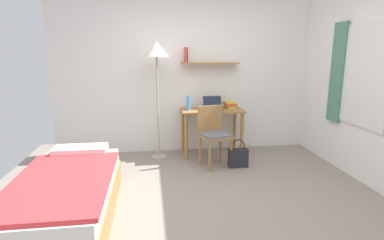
# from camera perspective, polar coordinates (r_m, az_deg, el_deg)

# --- Properties ---
(ground_plane) EXTENTS (5.28, 5.28, 0.00)m
(ground_plane) POSITION_cam_1_polar(r_m,az_deg,el_deg) (3.47, 4.21, -15.61)
(ground_plane) COLOR gray
(wall_back) EXTENTS (4.40, 0.27, 2.60)m
(wall_back) POSITION_cam_1_polar(r_m,az_deg,el_deg) (5.07, -0.37, 8.75)
(wall_back) COLOR white
(wall_back) RESTS_ON ground_plane
(bed) EXTENTS (0.89, 1.84, 0.54)m
(bed) POSITION_cam_1_polar(r_m,az_deg,el_deg) (3.33, -22.31, -13.19)
(bed) COLOR #9E703D
(bed) RESTS_ON ground_plane
(desk) EXTENTS (0.98, 0.51, 0.75)m
(desk) POSITION_cam_1_polar(r_m,az_deg,el_deg) (4.90, 3.71, 0.23)
(desk) COLOR #9E703D
(desk) RESTS_ON ground_plane
(desk_chair) EXTENTS (0.51, 0.49, 0.88)m
(desk_chair) POSITION_cam_1_polar(r_m,az_deg,el_deg) (4.45, 4.08, -2.36)
(desk_chair) COLOR #9E703D
(desk_chair) RESTS_ON ground_plane
(standing_lamp) EXTENTS (0.37, 0.37, 1.79)m
(standing_lamp) POSITION_cam_1_polar(r_m,az_deg,el_deg) (4.64, -6.64, 11.66)
(standing_lamp) COLOR #B2A893
(standing_lamp) RESTS_ON ground_plane
(laptop) EXTENTS (0.30, 0.23, 0.20)m
(laptop) POSITION_cam_1_polar(r_m,az_deg,el_deg) (4.88, 3.88, 2.66)
(laptop) COLOR black
(laptop) RESTS_ON desk
(water_bottle) EXTENTS (0.07, 0.07, 0.22)m
(water_bottle) POSITION_cam_1_polar(r_m,az_deg,el_deg) (4.75, -0.68, 3.16)
(water_bottle) COLOR #4C99DB
(water_bottle) RESTS_ON desk
(book_stack) EXTENTS (0.18, 0.23, 0.11)m
(book_stack) POSITION_cam_1_polar(r_m,az_deg,el_deg) (4.99, 7.13, 2.84)
(book_stack) COLOR gold
(book_stack) RESTS_ON desk
(handbag) EXTENTS (0.28, 0.11, 0.42)m
(handbag) POSITION_cam_1_polar(r_m,az_deg,el_deg) (4.51, 8.60, -6.90)
(handbag) COLOR #232328
(handbag) RESTS_ON ground_plane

